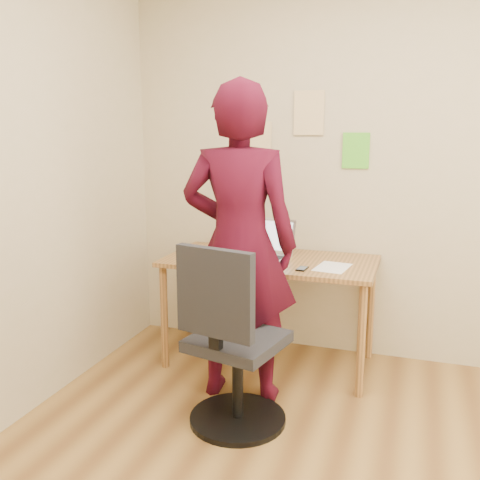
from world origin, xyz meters
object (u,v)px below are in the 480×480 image
(phone, at_px, (302,269))
(person, at_px, (239,245))
(office_chair, at_px, (231,351))
(desk, at_px, (270,271))
(laptop, at_px, (265,249))

(phone, bearing_deg, person, -132.12)
(phone, bearing_deg, office_chair, -103.92)
(phone, xyz_separation_m, person, (-0.31, -0.29, 0.19))
(desk, xyz_separation_m, person, (-0.05, -0.49, 0.28))
(laptop, xyz_separation_m, person, (-0.01, -0.54, 0.14))
(person, bearing_deg, laptop, -96.22)
(laptop, height_order, office_chair, office_chair)
(desk, height_order, phone, phone)
(phone, height_order, office_chair, office_chair)
(phone, distance_m, person, 0.47)
(phone, xyz_separation_m, office_chair, (-0.23, -0.67, -0.30))
(desk, xyz_separation_m, office_chair, (0.03, -0.87, -0.21))
(desk, relative_size, laptop, 3.61)
(desk, relative_size, office_chair, 1.36)
(phone, relative_size, person, 0.06)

